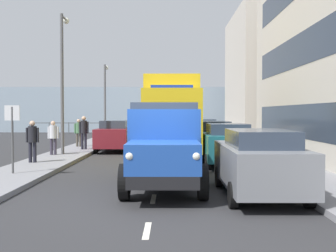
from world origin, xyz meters
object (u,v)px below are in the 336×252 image
(lorry_cargo_yellow, at_px, (172,114))
(lamp_post_far, at_px, (105,94))
(car_grey_kerbside_near, at_px, (259,162))
(truck_vintage_blue, at_px, (164,148))
(lamp_post_promenade, at_px, (63,71))
(pedestrian_with_bag, at_px, (84,130))
(car_white_kerbside_3, at_px, (204,131))
(pedestrian_by_lamp, at_px, (53,135))
(car_black_kerbside_2, at_px, (214,137))
(car_teal_kerbside_1, at_px, (227,144))
(pedestrian_strolling, at_px, (79,130))
(pedestrian_in_dark_coat, at_px, (32,138))
(car_maroon_oppositeside_0, at_px, (115,135))
(street_sign, at_px, (12,127))

(lorry_cargo_yellow, bearing_deg, lamp_post_far, -66.94)
(car_grey_kerbside_near, bearing_deg, truck_vintage_blue, -18.97)
(lamp_post_promenade, bearing_deg, pedestrian_with_bag, -104.01)
(car_white_kerbside_3, relative_size, pedestrian_by_lamp, 2.39)
(car_black_kerbside_2, relative_size, lamp_post_far, 0.77)
(car_black_kerbside_2, xyz_separation_m, pedestrian_with_bag, (7.04, -0.86, 0.33))
(lamp_post_far, bearing_deg, pedestrian_with_bag, 91.87)
(car_teal_kerbside_1, bearing_deg, lorry_cargo_yellow, -55.96)
(car_black_kerbside_2, bearing_deg, lorry_cargo_yellow, 38.77)
(car_black_kerbside_2, relative_size, lamp_post_promenade, 0.65)
(car_grey_kerbside_near, distance_m, pedestrian_with_bag, 13.90)
(pedestrian_strolling, height_order, lamp_post_far, lamp_post_far)
(pedestrian_in_dark_coat, xyz_separation_m, pedestrian_by_lamp, (0.03, -3.04, -0.04))
(car_black_kerbside_2, height_order, pedestrian_strolling, pedestrian_strolling)
(car_black_kerbside_2, xyz_separation_m, lamp_post_promenade, (7.59, 1.35, 3.31))
(pedestrian_strolling, height_order, lamp_post_promenade, lamp_post_promenade)
(car_grey_kerbside_near, distance_m, pedestrian_in_dark_coat, 9.85)
(car_maroon_oppositeside_0, relative_size, pedestrian_by_lamp, 2.45)
(lorry_cargo_yellow, distance_m, pedestrian_in_dark_coat, 6.63)
(truck_vintage_blue, distance_m, pedestrian_strolling, 13.99)
(car_maroon_oppositeside_0, bearing_deg, lamp_post_promenade, 49.20)
(car_white_kerbside_3, bearing_deg, lorry_cargo_yellow, 74.86)
(lorry_cargo_yellow, relative_size, pedestrian_with_bag, 4.51)
(pedestrian_in_dark_coat, distance_m, lamp_post_promenade, 4.90)
(car_maroon_oppositeside_0, bearing_deg, street_sign, 77.38)
(pedestrian_by_lamp, height_order, street_sign, street_sign)
(lamp_post_promenade, height_order, street_sign, lamp_post_promenade)
(car_grey_kerbside_near, bearing_deg, street_sign, -21.60)
(lorry_cargo_yellow, distance_m, street_sign, 8.28)
(pedestrian_with_bag, relative_size, lamp_post_far, 0.32)
(car_grey_kerbside_near, distance_m, pedestrian_strolling, 15.81)
(car_teal_kerbside_1, xyz_separation_m, lamp_post_far, (7.35, -15.33, 2.73))
(pedestrian_by_lamp, bearing_deg, lorry_cargo_yellow, -176.55)
(pedestrian_by_lamp, bearing_deg, truck_vintage_blue, 123.68)
(lorry_cargo_yellow, relative_size, car_grey_kerbside_near, 1.89)
(pedestrian_with_bag, height_order, street_sign, street_sign)
(pedestrian_in_dark_coat, bearing_deg, car_teal_kerbside_1, -179.27)
(pedestrian_in_dark_coat, bearing_deg, car_white_kerbside_3, -124.12)
(car_black_kerbside_2, bearing_deg, car_maroon_oppositeside_0, -12.54)
(car_maroon_oppositeside_0, relative_size, pedestrian_with_bag, 2.18)
(truck_vintage_blue, bearing_deg, pedestrian_in_dark_coat, -43.45)
(car_white_kerbside_3, height_order, lamp_post_promenade, lamp_post_promenade)
(car_teal_kerbside_1, xyz_separation_m, car_maroon_oppositeside_0, (5.39, -6.26, -0.00))
(lorry_cargo_yellow, relative_size, pedestrian_strolling, 5.02)
(pedestrian_with_bag, distance_m, pedestrian_strolling, 1.94)
(car_grey_kerbside_near, distance_m, lamp_post_far, 22.78)
(car_teal_kerbside_1, height_order, car_black_kerbside_2, same)
(lorry_cargo_yellow, relative_size, lamp_post_promenade, 1.20)
(car_maroon_oppositeside_0, bearing_deg, truck_vintage_blue, 104.44)
(pedestrian_strolling, bearing_deg, car_teal_kerbside_1, 134.99)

